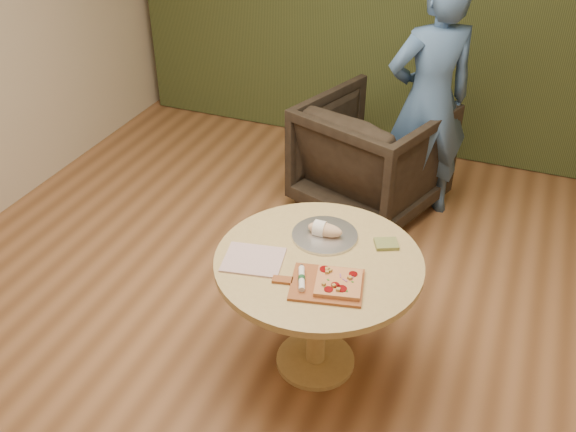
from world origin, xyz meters
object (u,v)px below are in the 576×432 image
(person_standing, at_px, (429,102))
(cutlery_roll, at_px, (302,278))
(bread_roll, at_px, (323,229))
(flatbread_pizza, at_px, (338,283))
(armchair, at_px, (373,151))
(pedestal_table, at_px, (318,280))
(serving_tray, at_px, (325,235))
(pizza_paddle, at_px, (325,284))

(person_standing, bearing_deg, cutlery_roll, 47.39)
(bread_roll, bearing_deg, person_standing, 81.93)
(flatbread_pizza, relative_size, cutlery_roll, 1.36)
(flatbread_pizza, xyz_separation_m, armchair, (-0.34, 1.92, -0.30))
(person_standing, bearing_deg, pedestal_table, 47.14)
(cutlery_roll, distance_m, armchair, 1.98)
(cutlery_roll, relative_size, armchair, 0.20)
(serving_tray, distance_m, bread_roll, 0.04)
(cutlery_roll, relative_size, serving_tray, 0.54)
(serving_tray, relative_size, person_standing, 0.20)
(flatbread_pizza, height_order, bread_roll, bread_roll)
(pizza_paddle, bearing_deg, flatbread_pizza, 0.66)
(armchair, distance_m, person_standing, 0.57)
(pedestal_table, xyz_separation_m, person_standing, (0.18, 1.81, 0.30))
(pedestal_table, height_order, bread_roll, bread_roll)
(pizza_paddle, relative_size, cutlery_roll, 2.44)
(armchair, bearing_deg, flatbread_pizza, 119.58)
(person_standing, bearing_deg, pizza_paddle, 50.51)
(cutlery_roll, xyz_separation_m, person_standing, (0.20, 2.02, 0.13))
(pedestal_table, distance_m, serving_tray, 0.25)
(pedestal_table, relative_size, person_standing, 0.59)
(pedestal_table, bearing_deg, flatbread_pizza, -47.26)
(cutlery_roll, height_order, bread_roll, bread_roll)
(serving_tray, bearing_deg, pedestal_table, -79.62)
(pedestal_table, height_order, serving_tray, serving_tray)
(armchair, height_order, person_standing, person_standing)
(pizza_paddle, height_order, bread_roll, bread_roll)
(serving_tray, height_order, bread_roll, bread_roll)
(pizza_paddle, distance_m, person_standing, 2.01)
(pizza_paddle, height_order, person_standing, person_standing)
(pizza_paddle, xyz_separation_m, serving_tray, (-0.14, 0.39, -0.00))
(pizza_paddle, height_order, armchair, armchair)
(bread_roll, bearing_deg, pedestal_table, -77.18)
(pedestal_table, bearing_deg, person_standing, 84.23)
(serving_tray, xyz_separation_m, bread_roll, (-0.01, 0.00, 0.04))
(pizza_paddle, distance_m, flatbread_pizza, 0.07)
(bread_roll, height_order, armchair, armchair)
(flatbread_pizza, bearing_deg, pedestal_table, 132.74)
(pedestal_table, xyz_separation_m, pizza_paddle, (0.10, -0.19, 0.15))
(pizza_paddle, height_order, serving_tray, serving_tray)
(pizza_paddle, bearing_deg, person_standing, 75.06)
(pedestal_table, bearing_deg, pizza_paddle, -62.45)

